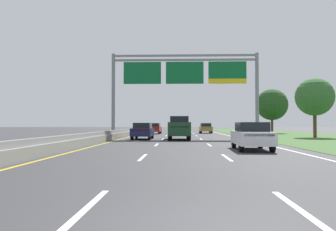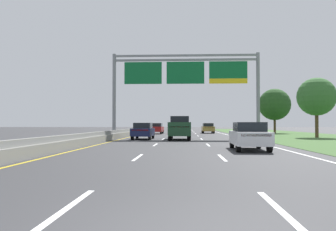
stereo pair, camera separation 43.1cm
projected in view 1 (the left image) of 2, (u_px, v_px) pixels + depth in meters
name	position (u px, v px, depth m)	size (l,w,h in m)	color
ground_plane	(182.00, 137.00, 39.44)	(220.00, 220.00, 0.00)	#333335
lane_striping	(182.00, 137.00, 38.98)	(11.96, 106.00, 0.01)	white
grass_verge_right	(303.00, 137.00, 38.96)	(14.00, 110.00, 0.02)	#3D602D
median_barrier_concrete	(125.00, 133.00, 39.67)	(0.60, 110.00, 0.85)	gray
overhead_sign_gantry	(185.00, 77.00, 34.80)	(15.06, 0.42, 8.70)	gray
pickup_truck_darkgreen	(179.00, 128.00, 31.78)	(2.02, 5.41, 2.20)	#193D23
car_red_left_lane_sedan	(154.00, 128.00, 50.03)	(1.94, 4.45, 1.57)	maroon
car_gold_right_lane_sedan	(206.00, 128.00, 53.47)	(1.85, 4.41, 1.57)	#A38438
car_navy_left_lane_sedan	(143.00, 131.00, 32.61)	(1.87, 4.42, 1.57)	#161E47
car_white_right_lane_sedan	(252.00, 136.00, 19.27)	(1.94, 4.45, 1.57)	silver
car_black_centre_lane_sedan	(182.00, 129.00, 45.53)	(1.95, 4.45, 1.57)	black
roadside_tree_mid	(315.00, 97.00, 36.81)	(4.09, 4.09, 6.44)	#4C3823
roadside_tree_far	(272.00, 105.00, 53.11)	(4.89, 4.89, 6.92)	#4C3823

